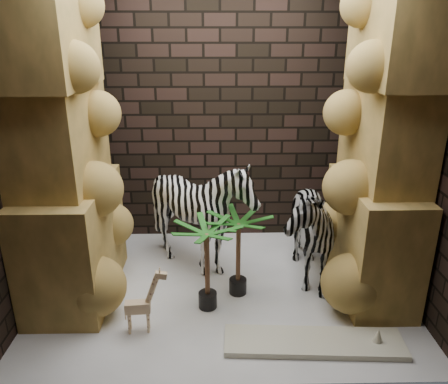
{
  "coord_description": "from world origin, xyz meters",
  "views": [
    {
      "loc": [
        -0.07,
        -3.71,
        2.43
      ],
      "look_at": [
        0.02,
        0.15,
        0.97
      ],
      "focal_mm": 35.04,
      "sensor_mm": 36.0,
      "label": 1
    }
  ],
  "objects_px": {
    "zebra_right": "(301,218)",
    "surfboard": "(314,342)",
    "giraffe_toy": "(137,300)",
    "palm_back": "(207,267)",
    "zebra_left": "(201,219)",
    "palm_front": "(238,255)"
  },
  "relations": [
    {
      "from": "zebra_right",
      "to": "surfboard",
      "type": "height_order",
      "value": "zebra_right"
    },
    {
      "from": "giraffe_toy",
      "to": "surfboard",
      "type": "xyz_separation_m",
      "value": [
        1.45,
        -0.21,
        -0.28
      ]
    },
    {
      "from": "zebra_right",
      "to": "giraffe_toy",
      "type": "relative_size",
      "value": 2.15
    },
    {
      "from": "zebra_right",
      "to": "surfboard",
      "type": "bearing_deg",
      "value": -95.17
    },
    {
      "from": "palm_back",
      "to": "giraffe_toy",
      "type": "bearing_deg",
      "value": -150.27
    },
    {
      "from": "zebra_left",
      "to": "palm_front",
      "type": "bearing_deg",
      "value": -56.88
    },
    {
      "from": "zebra_left",
      "to": "surfboard",
      "type": "height_order",
      "value": "zebra_left"
    },
    {
      "from": "giraffe_toy",
      "to": "palm_back",
      "type": "height_order",
      "value": "palm_back"
    },
    {
      "from": "giraffe_toy",
      "to": "zebra_left",
      "type": "bearing_deg",
      "value": 59.19
    },
    {
      "from": "zebra_left",
      "to": "surfboard",
      "type": "xyz_separation_m",
      "value": [
        0.94,
        -1.23,
        -0.55
      ]
    },
    {
      "from": "palm_back",
      "to": "zebra_right",
      "type": "bearing_deg",
      "value": 29.88
    },
    {
      "from": "zebra_left",
      "to": "palm_front",
      "type": "height_order",
      "value": "zebra_left"
    },
    {
      "from": "zebra_left",
      "to": "palm_front",
      "type": "distance_m",
      "value": 0.61
    },
    {
      "from": "zebra_right",
      "to": "palm_back",
      "type": "distance_m",
      "value": 1.1
    },
    {
      "from": "zebra_left",
      "to": "palm_back",
      "type": "distance_m",
      "value": 0.71
    },
    {
      "from": "zebra_left",
      "to": "palm_back",
      "type": "xyz_separation_m",
      "value": [
        0.07,
        -0.69,
        -0.16
      ]
    },
    {
      "from": "zebra_right",
      "to": "giraffe_toy",
      "type": "bearing_deg",
      "value": -152.05
    },
    {
      "from": "palm_front",
      "to": "palm_back",
      "type": "distance_m",
      "value": 0.37
    },
    {
      "from": "zebra_left",
      "to": "giraffe_toy",
      "type": "relative_size",
      "value": 2.09
    },
    {
      "from": "zebra_right",
      "to": "palm_front",
      "type": "height_order",
      "value": "zebra_right"
    },
    {
      "from": "giraffe_toy",
      "to": "surfboard",
      "type": "height_order",
      "value": "giraffe_toy"
    },
    {
      "from": "palm_front",
      "to": "zebra_left",
      "type": "bearing_deg",
      "value": 127.85
    }
  ]
}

